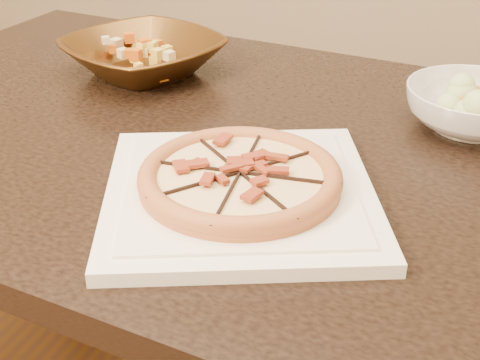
% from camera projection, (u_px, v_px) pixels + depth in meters
% --- Properties ---
extents(dining_table, '(1.39, 0.96, 0.75)m').
position_uv_depth(dining_table, '(215.00, 192.00, 1.07)').
color(dining_table, black).
rests_on(dining_table, floor).
extents(plate, '(0.44, 0.44, 0.02)m').
position_uv_depth(plate, '(240.00, 194.00, 0.83)').
color(plate, white).
rests_on(plate, dining_table).
extents(pizza, '(0.25, 0.25, 0.03)m').
position_uv_depth(pizza, '(240.00, 177.00, 0.82)').
color(pizza, '#A9572B').
rests_on(pizza, plate).
extents(bronze_bowl, '(0.35, 0.35, 0.07)m').
position_uv_depth(bronze_bowl, '(144.00, 56.00, 1.21)').
color(bronze_bowl, brown).
rests_on(bronze_bowl, dining_table).
extents(mixed_dish, '(0.13, 0.13, 0.03)m').
position_uv_depth(mixed_dish, '(141.00, 31.00, 1.19)').
color(mixed_dish, '#D3BD8C').
rests_on(mixed_dish, bronze_bowl).
extents(salad_bowl, '(0.26, 0.26, 0.06)m').
position_uv_depth(salad_bowl, '(474.00, 108.00, 1.01)').
color(salad_bowl, white).
rests_on(salad_bowl, dining_table).
extents(salad, '(0.12, 0.10, 0.04)m').
position_uv_depth(salad, '(479.00, 77.00, 0.98)').
color(salad, '#D7ED99').
rests_on(salad, salad_bowl).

